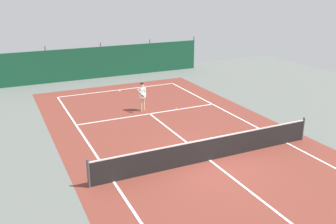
{
  "coord_description": "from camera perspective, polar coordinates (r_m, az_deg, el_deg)",
  "views": [
    {
      "loc": [
        -7.44,
        -11.7,
        6.86
      ],
      "look_at": [
        -0.04,
        3.91,
        0.9
      ],
      "focal_mm": 39.56,
      "sensor_mm": 36.0,
      "label": 1
    }
  ],
  "objects": [
    {
      "name": "tennis_net",
      "position": [
        15.25,
        6.49,
        -5.7
      ],
      "size": [
        10.12,
        0.1,
        1.1
      ],
      "color": "black",
      "rests_on": "ground"
    },
    {
      "name": "court_surface",
      "position": [
        15.47,
        6.42,
        -7.4
      ],
      "size": [
        11.02,
        26.6,
        0.01
      ],
      "color": "brown",
      "rests_on": "ground"
    },
    {
      "name": "tennis_ball_near_player",
      "position": [
        21.57,
        1.27,
        0.58
      ],
      "size": [
        0.07,
        0.07,
        0.07
      ],
      "primitive_type": "sphere",
      "color": "#CCDB33",
      "rests_on": "ground"
    },
    {
      "name": "tennis_player",
      "position": [
        21.01,
        -3.99,
        2.68
      ],
      "size": [
        0.57,
        0.82,
        1.64
      ],
      "rotation": [
        0.0,
        0.0,
        3.45
      ],
      "color": "#D8AD8C",
      "rests_on": "ground"
    },
    {
      "name": "ground_plane",
      "position": [
        15.47,
        6.42,
        -7.42
      ],
      "size": [
        36.0,
        36.0,
        0.0
      ],
      "primitive_type": "plane",
      "color": "slate"
    },
    {
      "name": "back_fence",
      "position": [
        29.73,
        -10.37,
        6.7
      ],
      "size": [
        16.3,
        0.98,
        2.7
      ],
      "color": "#14472D",
      "rests_on": "ground"
    }
  ]
}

